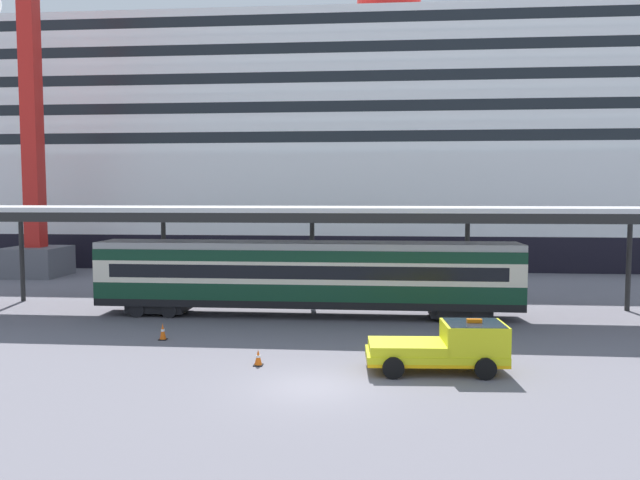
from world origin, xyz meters
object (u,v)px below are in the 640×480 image
traffic_cone_mid (163,332)px  dockside_crane (34,64)px  traffic_cone_near (502,348)px  train_carriage (306,275)px  cruise_ship (328,157)px  traffic_cone_far (258,358)px  service_truck (449,346)px

traffic_cone_mid → dockside_crane: (-17.53, 20.45, 16.72)m
traffic_cone_near → train_carriage: bearing=141.2°
cruise_ship → dockside_crane: (-22.14, -21.01, 6.21)m
traffic_cone_near → traffic_cone_mid: bearing=175.1°
cruise_ship → traffic_cone_near: size_ratio=236.01×
traffic_cone_far → dockside_crane: size_ratio=0.01×
dockside_crane → traffic_cone_far: bearing=-46.8°
dockside_crane → service_truck: bearing=-39.0°
cruise_ship → train_carriage: (1.41, -35.46, -8.59)m
traffic_cone_far → dockside_crane: bearing=133.2°
dockside_crane → traffic_cone_near: bearing=-33.7°
train_carriage → traffic_cone_far: bearing=-94.9°
cruise_ship → service_truck: size_ratio=26.95×
cruise_ship → train_carriage: cruise_ship is taller
train_carriage → service_truck: (6.52, -9.92, -1.32)m
train_carriage → traffic_cone_far: train_carriage is taller
train_carriage → traffic_cone_mid: train_carriage is taller
service_truck → dockside_crane: (-30.07, 24.37, 16.12)m
train_carriage → dockside_crane: (-23.55, 14.45, 14.80)m
train_carriage → traffic_cone_far: size_ratio=35.73×
cruise_ship → service_truck: cruise_ship is taller
service_truck → dockside_crane: size_ratio=0.10×
cruise_ship → service_truck: bearing=-80.1°
traffic_cone_far → dockside_crane: (-22.71, 24.23, 16.79)m
traffic_cone_mid → dockside_crane: dockside_crane is taller
train_carriage → service_truck: size_ratio=4.34×
traffic_cone_mid → service_truck: bearing=-17.3°
traffic_cone_far → cruise_ship: bearing=90.7°
train_carriage → traffic_cone_near: 11.81m
train_carriage → traffic_cone_mid: size_ratio=29.46×
cruise_ship → traffic_cone_near: bearing=-76.2°
service_truck → traffic_cone_far: (-7.35, 0.14, -0.67)m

